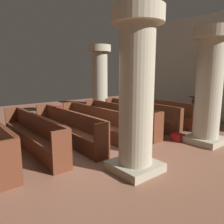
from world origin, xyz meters
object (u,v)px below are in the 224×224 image
(pew_row_3, at_px, (95,121))
(pew_row_5, at_px, (33,132))
(pillar_aisle_side, at_px, (209,85))
(pillar_far_side, at_px, (100,80))
(pew_row_2, at_px, (119,117))
(hymn_book, at_px, (58,107))
(kneeler_box_red, at_px, (177,137))
(pew_row_4, at_px, (67,126))
(pillar_aisle_rear, at_px, (136,90))
(lectern, at_px, (196,111))
(pew_row_1, at_px, (139,114))
(pew_row_0, at_px, (156,111))

(pew_row_3, height_order, pew_row_5, same)
(pillar_aisle_side, bearing_deg, pillar_far_side, 179.92)
(pew_row_2, bearing_deg, pillar_far_side, 157.80)
(pillar_far_side, relative_size, hymn_book, 14.94)
(pew_row_3, height_order, kneeler_box_red, pew_row_3)
(pew_row_4, bearing_deg, hymn_book, 169.10)
(pillar_far_side, bearing_deg, pew_row_2, -22.20)
(pillar_aisle_rear, bearing_deg, lectern, 107.35)
(pew_row_5, relative_size, hymn_book, 16.56)
(pew_row_1, relative_size, kneeler_box_red, 10.39)
(pew_row_3, bearing_deg, hymn_book, -138.32)
(pew_row_5, bearing_deg, pew_row_4, 90.00)
(pew_row_5, bearing_deg, pew_row_0, 90.00)
(pew_row_3, xyz_separation_m, pillar_aisle_rear, (2.66, -0.84, 1.22))
(pew_row_1, height_order, pew_row_4, same)
(pew_row_4, bearing_deg, pew_row_5, -90.00)
(pew_row_5, distance_m, pillar_far_side, 5.04)
(pew_row_0, xyz_separation_m, pillar_far_side, (-2.61, -0.98, 1.22))
(pillar_aisle_side, distance_m, lectern, 3.07)
(pew_row_3, distance_m, pillar_aisle_side, 3.59)
(pew_row_2, distance_m, pew_row_3, 1.02)
(pew_row_5, relative_size, kneeler_box_red, 10.39)
(pillar_far_side, xyz_separation_m, pillar_aisle_rear, (5.26, -2.93, 0.00))
(pew_row_0, height_order, lectern, lectern)
(pew_row_0, xyz_separation_m, pew_row_2, (0.00, -2.05, 0.00))
(pew_row_4, xyz_separation_m, pillar_aisle_side, (2.66, 3.10, 1.22))
(pew_row_2, bearing_deg, lectern, 72.91)
(pew_row_0, height_order, pew_row_5, same)
(pew_row_4, distance_m, pillar_far_side, 4.24)
(pew_row_2, height_order, pillar_far_side, pillar_far_side)
(pew_row_5, distance_m, hymn_book, 1.60)
(pillar_far_side, xyz_separation_m, hymn_book, (1.66, -2.93, -0.77))
(pew_row_1, distance_m, pew_row_5, 4.10)
(pew_row_4, height_order, pew_row_5, same)
(pew_row_1, relative_size, hymn_book, 16.56)
(hymn_book, bearing_deg, pew_row_3, 41.68)
(pew_row_0, distance_m, pew_row_4, 4.10)
(pillar_aisle_rear, xyz_separation_m, lectern, (-1.63, 5.21, -1.25))
(pew_row_2, relative_size, pillar_far_side, 1.11)
(pillar_aisle_rear, bearing_deg, pillar_aisle_side, 90.00)
(pew_row_3, distance_m, pew_row_5, 2.05)
(pew_row_4, height_order, lectern, lectern)
(hymn_book, bearing_deg, kneeler_box_red, 39.34)
(pew_row_4, bearing_deg, pew_row_3, 90.00)
(pew_row_3, relative_size, kneeler_box_red, 10.39)
(pillar_far_side, height_order, kneeler_box_red, pillar_far_side)
(pew_row_4, height_order, pillar_far_side, pillar_far_side)
(pew_row_3, distance_m, kneeler_box_red, 2.62)
(pew_row_0, bearing_deg, hymn_book, -103.58)
(pew_row_3, distance_m, lectern, 4.49)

